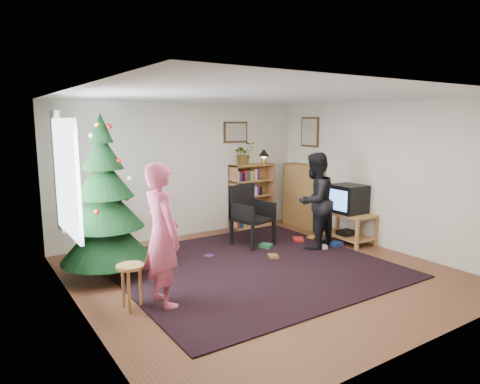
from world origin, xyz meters
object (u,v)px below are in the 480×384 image
picture_right (310,132)px  table_lamp (264,154)px  bookshelf_back (252,195)px  bookshelf_right (304,195)px  picture_back (236,132)px  armchair (249,212)px  christmas_tree (105,210)px  crt_tv (348,199)px  stool (130,275)px  tv_stand (347,224)px  person_standing (162,235)px  person_by_chair (315,201)px  potted_plant (244,153)px

picture_right → table_lamp: (-0.72, 0.59, -0.45)m
bookshelf_back → bookshelf_right: bearing=-34.1°
picture_back → picture_right: 1.51m
picture_right → armchair: bearing=-166.1°
christmas_tree → crt_tv: bearing=-9.0°
picture_right → table_lamp: bearing=140.5°
picture_back → bookshelf_right: bearing=-31.6°
crt_tv → armchair: armchair is taller
bookshelf_back → armchair: size_ratio=1.22×
stool → table_lamp: table_lamp is taller
picture_right → bookshelf_right: (-0.14, -0.01, -1.29)m
christmas_tree → crt_tv: christmas_tree is taller
stool → tv_stand: bearing=7.8°
picture_right → bookshelf_right: bearing=-177.0°
person_standing → person_by_chair: bearing=-81.2°
bookshelf_right → table_lamp: table_lamp is taller
tv_stand → armchair: (-1.55, 0.86, 0.25)m
picture_back → crt_tv: bearing=-62.3°
christmas_tree → armchair: bearing=4.7°
bookshelf_back → potted_plant: 0.89m
person_standing → person_by_chair: person_standing is taller
crt_tv → table_lamp: table_lamp is taller
picture_right → tv_stand: picture_right is taller
stool → table_lamp: (3.75, 2.48, 1.09)m
picture_right → bookshelf_back: (-1.02, 0.59, -1.29)m
bookshelf_back → bookshelf_right: 1.06m
bookshelf_back → table_lamp: 0.89m
stool → picture_right: bearing=22.9°
christmas_tree → picture_right: bearing=8.6°
potted_plant → crt_tv: bearing=-63.2°
armchair → person_by_chair: 1.16m
tv_stand → picture_right: bearing=79.0°
christmas_tree → table_lamp: size_ratio=7.55×
bookshelf_right → person_standing: 4.44m
stool → bookshelf_back: bearing=35.7°
picture_right → bookshelf_back: bearing=149.9°
bookshelf_back → tv_stand: bearing=-68.1°
tv_stand → stool: tv_stand is taller
picture_back → stool: bearing=-140.2°
bookshelf_back → person_standing: person_standing is taller
picture_right → stool: size_ratio=1.12×
potted_plant → bookshelf_right: bearing=-28.9°
person_standing → potted_plant: (2.89, 2.57, 0.67)m
christmas_tree → tv_stand: christmas_tree is taller
bookshelf_right → potted_plant: potted_plant is taller
christmas_tree → person_by_chair: christmas_tree is taller
tv_stand → crt_tv: (-0.00, -0.00, 0.47)m
christmas_tree → bookshelf_right: (4.24, 0.65, -0.29)m
picture_back → tv_stand: size_ratio=0.57×
person_standing → christmas_tree: bearing=7.1°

